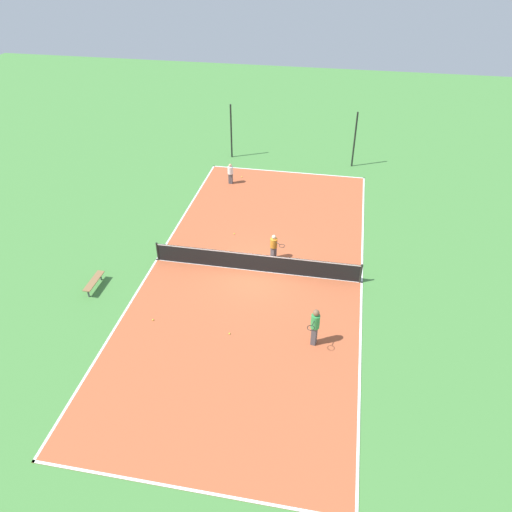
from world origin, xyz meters
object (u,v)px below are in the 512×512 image
Objects in this scene: tennis_ball_right_alley at (153,320)px; fence_post_back_right at (355,140)px; tennis_ball_near_net at (234,234)px; tennis_ball_left_sideline at (242,177)px; tennis_net at (256,262)px; player_far_green at (315,325)px; fence_post_back_left at (231,131)px; player_center_orange at (274,246)px; player_near_white at (230,173)px; tennis_ball_midcourt at (229,334)px; bench at (94,282)px.

tennis_ball_right_alley is 0.02× the size of fence_post_back_right.
tennis_ball_near_net is 7.20m from tennis_ball_left_sideline.
player_far_green is (3.28, -4.58, 0.52)m from tennis_net.
fence_post_back_left reaches higher than tennis_ball_near_net.
player_far_green is 26.49× the size of tennis_ball_right_alley.
player_near_white is at bearing 155.97° from player_center_orange.
fence_post_back_left is (-4.06, 18.18, 1.87)m from tennis_ball_midcourt.
fence_post_back_right is (1.05, 18.08, 0.86)m from player_far_green.
player_center_orange is 20.87× the size of tennis_ball_midcourt.
tennis_net is at bearing -107.77° from fence_post_back_right.
player_near_white is 0.36× the size of fence_post_back_right.
bench is at bearing 154.45° from tennis_ball_right_alley.
player_center_orange reaches higher than player_near_white.
tennis_ball_left_sideline is 0.02× the size of fence_post_back_left.
player_center_orange is 6.00m from tennis_ball_midcourt.
bench is at bearing -105.66° from player_near_white.
player_center_orange reaches higher than bench.
tennis_ball_near_net is (-1.82, 3.12, -0.49)m from tennis_net.
tennis_net is at bearing -72.23° from fence_post_back_left.
fence_post_back_right reaches higher than tennis_ball_right_alley.
bench is at bearing -100.26° from fence_post_back_left.
tennis_ball_midcourt is at bearing -75.62° from player_far_green.
player_center_orange reaches higher than tennis_ball_right_alley.
fence_post_back_left is 1.00× the size of fence_post_back_right.
fence_post_back_right is at bearing 59.37° from tennis_ball_near_net.
fence_post_back_left reaches higher than player_far_green.
player_center_orange is at bearing -67.79° from fence_post_back_left.
bench is at bearing 164.73° from tennis_ball_midcourt.
tennis_ball_right_alley is (-3.75, -4.45, -0.49)m from tennis_net.
tennis_net is at bearing 86.79° from tennis_ball_midcourt.
fence_post_back_left is (2.94, 16.27, 1.54)m from bench.
tennis_ball_midcourt is 18.72m from fence_post_back_left.
tennis_ball_right_alley is at bearing -130.10° from tennis_net.
fence_post_back_left is (-0.57, 17.95, 1.87)m from tennis_ball_right_alley.
player_near_white reaches higher than tennis_net.
tennis_ball_right_alley and tennis_ball_near_net have the same top height.
tennis_ball_left_sideline is at bearing -66.38° from fence_post_back_left.
tennis_ball_midcourt is (-3.54, -0.10, -1.01)m from player_far_green.
tennis_ball_left_sideline is (0.53, 0.99, -0.73)m from player_near_white.
player_far_green is 26.49× the size of tennis_ball_left_sideline.
tennis_ball_near_net is 10.84m from fence_post_back_left.
player_center_orange is 0.37× the size of fence_post_back_right.
tennis_net is 6.40× the size of bench.
tennis_ball_right_alley is 18.06m from fence_post_back_left.
fence_post_back_right reaches higher than tennis_ball_left_sideline.
tennis_ball_near_net is (-1.56, 7.81, 0.00)m from tennis_ball_midcourt.
player_far_green is at bearing -99.73° from bench.
fence_post_back_left is at bearing 103.58° from tennis_ball_near_net.
player_far_green reaches higher than player_center_orange.
tennis_net is 2.67× the size of fence_post_back_left.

